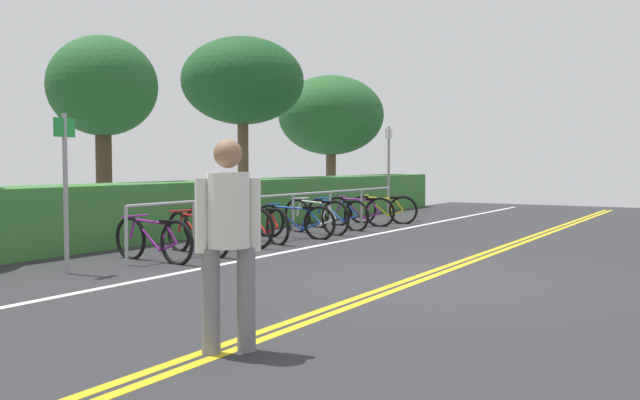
{
  "coord_description": "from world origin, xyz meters",
  "views": [
    {
      "loc": [
        -7.77,
        -3.32,
        1.42
      ],
      "look_at": [
        1.94,
        2.54,
        0.81
      ],
      "focal_mm": 38.95,
      "sensor_mm": 36.0,
      "label": 1
    }
  ],
  "objects_px": {
    "bicycle_4": "(294,221)",
    "bicycle_6": "(337,214)",
    "sign_post_far": "(389,164)",
    "tree_extra": "(331,116)",
    "bicycle_5": "(316,216)",
    "sign_post_near": "(65,177)",
    "bicycle_0": "(153,240)",
    "pedestrian": "(228,232)",
    "bicycle_8": "(383,209)",
    "bicycle_2": "(228,226)",
    "bicycle_7": "(359,211)",
    "bike_rack": "(293,205)",
    "tree_far_right": "(243,82)",
    "bicycle_1": "(197,233)",
    "bicycle_3": "(261,224)",
    "tree_mid": "(103,88)"
  },
  "relations": [
    {
      "from": "bicycle_1",
      "to": "bicycle_7",
      "type": "xyz_separation_m",
      "value": [
        5.56,
        0.1,
        0.0
      ]
    },
    {
      "from": "pedestrian",
      "to": "bicycle_1",
      "type": "bearing_deg",
      "value": 43.47
    },
    {
      "from": "bicycle_5",
      "to": "tree_mid",
      "type": "relative_size",
      "value": 0.43
    },
    {
      "from": "sign_post_far",
      "to": "bicycle_0",
      "type": "bearing_deg",
      "value": -178.5
    },
    {
      "from": "pedestrian",
      "to": "bicycle_7",
      "type": "bearing_deg",
      "value": 22.67
    },
    {
      "from": "bicycle_6",
      "to": "bicycle_7",
      "type": "relative_size",
      "value": 1.05
    },
    {
      "from": "bicycle_5",
      "to": "sign_post_far",
      "type": "distance_m",
      "value": 3.86
    },
    {
      "from": "bicycle_4",
      "to": "bicycle_2",
      "type": "bearing_deg",
      "value": 173.78
    },
    {
      "from": "bicycle_0",
      "to": "pedestrian",
      "type": "relative_size",
      "value": 1.04
    },
    {
      "from": "bicycle_1",
      "to": "pedestrian",
      "type": "relative_size",
      "value": 1.06
    },
    {
      "from": "bike_rack",
      "to": "tree_mid",
      "type": "distance_m",
      "value": 4.76
    },
    {
      "from": "bicycle_2",
      "to": "bicycle_4",
      "type": "xyz_separation_m",
      "value": [
        1.75,
        -0.19,
        -0.04
      ]
    },
    {
      "from": "bicycle_1",
      "to": "sign_post_near",
      "type": "height_order",
      "value": "sign_post_near"
    },
    {
      "from": "bike_rack",
      "to": "tree_mid",
      "type": "bearing_deg",
      "value": 103.86
    },
    {
      "from": "pedestrian",
      "to": "tree_mid",
      "type": "height_order",
      "value": "tree_mid"
    },
    {
      "from": "bicycle_0",
      "to": "bicycle_8",
      "type": "distance_m",
      "value": 7.42
    },
    {
      "from": "pedestrian",
      "to": "tree_far_right",
      "type": "distance_m",
      "value": 13.75
    },
    {
      "from": "bicycle_6",
      "to": "tree_mid",
      "type": "bearing_deg",
      "value": 126.14
    },
    {
      "from": "bicycle_7",
      "to": "bicycle_8",
      "type": "height_order",
      "value": "bicycle_7"
    },
    {
      "from": "bicycle_1",
      "to": "sign_post_near",
      "type": "xyz_separation_m",
      "value": [
        -2.34,
        0.14,
        0.92
      ]
    },
    {
      "from": "bicycle_3",
      "to": "bicycle_8",
      "type": "xyz_separation_m",
      "value": [
        4.65,
        -0.14,
        0.0
      ]
    },
    {
      "from": "tree_far_right",
      "to": "tree_extra",
      "type": "height_order",
      "value": "tree_far_right"
    },
    {
      "from": "bicycle_5",
      "to": "sign_post_near",
      "type": "bearing_deg",
      "value": 179.09
    },
    {
      "from": "bicycle_0",
      "to": "bicycle_3",
      "type": "bearing_deg",
      "value": 1.93
    },
    {
      "from": "bicycle_5",
      "to": "pedestrian",
      "type": "bearing_deg",
      "value": -152.78
    },
    {
      "from": "bicycle_7",
      "to": "pedestrian",
      "type": "relative_size",
      "value": 1.03
    },
    {
      "from": "bicycle_2",
      "to": "tree_extra",
      "type": "xyz_separation_m",
      "value": [
        10.33,
        4.01,
        2.59
      ]
    },
    {
      "from": "bicycle_1",
      "to": "pedestrian",
      "type": "distance_m",
      "value": 5.79
    },
    {
      "from": "sign_post_near",
      "to": "tree_extra",
      "type": "relative_size",
      "value": 0.48
    },
    {
      "from": "bicycle_3",
      "to": "bicycle_4",
      "type": "xyz_separation_m",
      "value": [
        0.88,
        -0.13,
        -0.01
      ]
    },
    {
      "from": "bicycle_1",
      "to": "bicycle_4",
      "type": "xyz_separation_m",
      "value": [
        2.68,
        -0.04,
        -0.01
      ]
    },
    {
      "from": "pedestrian",
      "to": "sign_post_near",
      "type": "xyz_separation_m",
      "value": [
        1.83,
        4.1,
        0.33
      ]
    },
    {
      "from": "bicycle_3",
      "to": "bicycle_5",
      "type": "relative_size",
      "value": 0.92
    },
    {
      "from": "pedestrian",
      "to": "sign_post_far",
      "type": "relative_size",
      "value": 0.69
    },
    {
      "from": "bicycle_4",
      "to": "bicycle_6",
      "type": "distance_m",
      "value": 1.96
    },
    {
      "from": "sign_post_far",
      "to": "tree_extra",
      "type": "distance_m",
      "value": 5.8
    },
    {
      "from": "bike_rack",
      "to": "bicycle_6",
      "type": "bearing_deg",
      "value": 3.23
    },
    {
      "from": "sign_post_far",
      "to": "tree_mid",
      "type": "relative_size",
      "value": 0.57
    },
    {
      "from": "bicycle_1",
      "to": "bicycle_3",
      "type": "bearing_deg",
      "value": 2.58
    },
    {
      "from": "bicycle_2",
      "to": "bicycle_4",
      "type": "relative_size",
      "value": 1.05
    },
    {
      "from": "tree_mid",
      "to": "tree_far_right",
      "type": "bearing_deg",
      "value": 1.12
    },
    {
      "from": "sign_post_far",
      "to": "tree_mid",
      "type": "bearing_deg",
      "value": 145.19
    },
    {
      "from": "bike_rack",
      "to": "sign_post_near",
      "type": "xyz_separation_m",
      "value": [
        -5.1,
        0.1,
        0.61
      ]
    },
    {
      "from": "bicycle_5",
      "to": "bicycle_6",
      "type": "bearing_deg",
      "value": 5.44
    },
    {
      "from": "bicycle_4",
      "to": "bicycle_8",
      "type": "xyz_separation_m",
      "value": [
        3.77,
        -0.01,
        0.01
      ]
    },
    {
      "from": "bicycle_1",
      "to": "bicycle_5",
      "type": "bearing_deg",
      "value": 0.66
    },
    {
      "from": "bicycle_5",
      "to": "pedestrian",
      "type": "xyz_separation_m",
      "value": [
        -7.78,
        -4.0,
        0.56
      ]
    },
    {
      "from": "bicycle_5",
      "to": "sign_post_far",
      "type": "bearing_deg",
      "value": 2.53
    },
    {
      "from": "bicycle_3",
      "to": "sign_post_far",
      "type": "xyz_separation_m",
      "value": [
        5.51,
        0.12,
        1.07
      ]
    },
    {
      "from": "bicycle_7",
      "to": "tree_far_right",
      "type": "relative_size",
      "value": 0.34
    }
  ]
}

